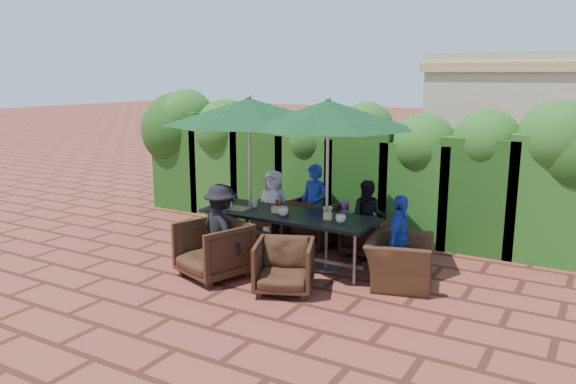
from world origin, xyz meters
The scene contains 31 objects.
ground centered at (0.00, 0.00, 0.00)m, with size 80.00×80.00×0.00m, color brown.
dining_table centered at (0.18, 0.16, 0.68)m, with size 2.63×0.90×0.75m.
umbrella_left centered at (-0.51, 0.19, 2.21)m, with size 2.56×2.56×2.46m.
umbrella_right centered at (0.78, 0.20, 2.21)m, with size 2.40×2.40×2.46m.
chair_far_left centered at (-0.76, 1.22, 0.35)m, with size 0.68×0.64×0.70m, color black.
chair_far_mid centered at (0.10, 1.17, 0.41)m, with size 0.80×0.75×0.82m, color black.
chair_far_right centered at (1.07, 1.08, 0.34)m, with size 0.67×0.63×0.69m, color black.
chair_near_left centered at (-0.40, -0.89, 0.43)m, with size 0.84×0.78×0.86m, color black.
chair_near_right centered at (0.71, -0.87, 0.37)m, with size 0.73×0.68×0.75m, color black.
chair_end_right centered at (1.90, 0.12, 0.42)m, with size 0.97×0.63×0.85m, color black.
adult_far_left centered at (-0.63, 1.07, 0.59)m, with size 0.59×0.35×1.19m, color silver.
adult_far_mid centered at (0.14, 1.07, 0.68)m, with size 0.49×0.40×1.35m, color navy.
adult_far_right centered at (1.03, 1.18, 0.58)m, with size 0.55×0.34×1.15m, color black.
adult_near_left centered at (-0.34, -0.78, 0.65)m, with size 0.83×0.38×1.29m, color black.
adult_end_right centered at (1.88, 0.16, 0.60)m, with size 0.71×0.35×1.20m, color navy.
child_left centered at (-0.15, 1.28, 0.40)m, with size 0.29×0.24×0.81m, color #C74694.
child_right centered at (0.62, 1.19, 0.40)m, with size 0.29×0.23×0.80m, color #9A4AA2.
pedestrian_a centered at (1.52, 4.18, 0.85)m, with size 1.59×0.57×1.70m, color green.
pedestrian_b centered at (2.49, 4.38, 0.77)m, with size 0.74×0.45×1.54m, color #C74694.
pedestrian_c centered at (3.12, 4.33, 0.88)m, with size 1.12×0.51×1.76m, color gray.
cup_a centered at (-0.76, -0.05, 0.81)m, with size 0.14×0.14×0.11m, color beige.
cup_b centered at (-0.47, 0.24, 0.81)m, with size 0.13×0.13×0.12m, color beige.
cup_c centered at (0.18, 0.01, 0.81)m, with size 0.16×0.16×0.12m, color beige.
cup_d centered at (0.74, 0.32, 0.82)m, with size 0.14×0.14×0.13m, color beige.
cup_e centered at (1.06, 0.07, 0.81)m, with size 0.14×0.14×0.11m, color beige.
ketchup_bottle centered at (-0.05, 0.21, 0.83)m, with size 0.04×0.04×0.17m, color #B20C0A.
sauce_bottle centered at (0.10, 0.27, 0.83)m, with size 0.04×0.04×0.17m, color #4C230C.
serving_tray centered at (-0.62, 0.02, 0.76)m, with size 0.35×0.25×0.02m, color #936D47.
number_block_left centered at (0.00, 0.09, 0.80)m, with size 0.12×0.06×0.10m, color #DCB671.
number_block_right centered at (0.85, 0.12, 0.80)m, with size 0.12×0.06×0.10m, color #DCB671.
hedge_wall centered at (-0.17, 2.32, 1.31)m, with size 9.10×1.60×2.46m.
Camera 1 is at (4.19, -6.76, 2.75)m, focal length 35.00 mm.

